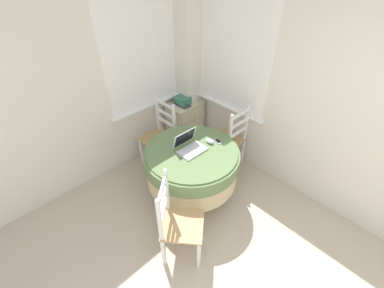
# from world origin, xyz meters

# --- Properties ---
(corner_room_shell) EXTENTS (4.25, 4.64, 2.55)m
(corner_room_shell) POSITION_xyz_m (1.13, 1.75, 1.28)
(corner_room_shell) COLOR silver
(corner_room_shell) RESTS_ON ground_plane
(round_dining_table) EXTENTS (1.12, 1.12, 0.73)m
(round_dining_table) POSITION_xyz_m (0.94, 1.62, 0.54)
(round_dining_table) COLOR #4C3D2D
(round_dining_table) RESTS_ON ground_plane
(laptop) EXTENTS (0.32, 0.28, 0.22)m
(laptop) POSITION_xyz_m (0.94, 1.66, 0.77)
(laptop) COLOR silver
(laptop) RESTS_ON round_dining_table
(computer_mouse) EXTENTS (0.07, 0.10, 0.05)m
(computer_mouse) POSITION_xyz_m (1.19, 1.58, 0.75)
(computer_mouse) COLOR white
(computer_mouse) RESTS_ON round_dining_table
(cell_phone) EXTENTS (0.08, 0.13, 0.01)m
(cell_phone) POSITION_xyz_m (1.28, 1.53, 0.73)
(cell_phone) COLOR #B2B7BC
(cell_phone) RESTS_ON round_dining_table
(dining_chair_near_back_window) EXTENTS (0.40, 0.41, 0.98)m
(dining_chair_near_back_window) POSITION_xyz_m (1.07, 2.40, 0.46)
(dining_chair_near_back_window) COLOR tan
(dining_chair_near_back_window) RESTS_ON ground_plane
(dining_chair_near_right_window) EXTENTS (0.41, 0.40, 0.98)m
(dining_chair_near_right_window) POSITION_xyz_m (1.72, 1.68, 0.46)
(dining_chair_near_right_window) COLOR tan
(dining_chair_near_right_window) RESTS_ON ground_plane
(dining_chair_camera_near) EXTENTS (0.57, 0.57, 0.98)m
(dining_chair_camera_near) POSITION_xyz_m (0.30, 1.15, 0.46)
(dining_chair_camera_near) COLOR tan
(dining_chair_camera_near) RESTS_ON ground_plane
(corner_cabinet) EXTENTS (0.54, 0.40, 0.69)m
(corner_cabinet) POSITION_xyz_m (1.70, 2.56, 0.34)
(corner_cabinet) COLOR beige
(corner_cabinet) RESTS_ON ground_plane
(storage_box) EXTENTS (0.19, 0.20, 0.11)m
(storage_box) POSITION_xyz_m (1.66, 2.57, 0.74)
(storage_box) COLOR #387A5B
(storage_box) RESTS_ON corner_cabinet
(book_on_cabinet) EXTENTS (0.14, 0.25, 0.02)m
(book_on_cabinet) POSITION_xyz_m (1.62, 2.54, 0.70)
(book_on_cabinet) COLOR #3F3F44
(book_on_cabinet) RESTS_ON corner_cabinet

